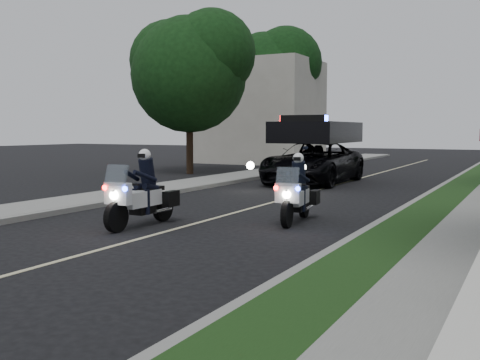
# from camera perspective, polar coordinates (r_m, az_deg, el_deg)

# --- Properties ---
(ground) EXTENTS (120.00, 120.00, 0.00)m
(ground) POSITION_cam_1_polar(r_m,az_deg,el_deg) (11.88, -10.55, -6.04)
(ground) COLOR black
(ground) RESTS_ON ground
(curb_right) EXTENTS (0.20, 60.00, 0.15)m
(curb_right) POSITION_cam_1_polar(r_m,az_deg,el_deg) (19.48, 18.44, -1.63)
(curb_right) COLOR gray
(curb_right) RESTS_ON ground
(grass_verge) EXTENTS (1.20, 60.00, 0.16)m
(grass_verge) POSITION_cam_1_polar(r_m,az_deg,el_deg) (19.38, 20.48, -1.71)
(grass_verge) COLOR #193814
(grass_verge) RESTS_ON ground
(curb_left) EXTENTS (0.20, 60.00, 0.15)m
(curb_left) POSITION_cam_1_polar(r_m,az_deg,el_deg) (22.34, -2.77, -0.53)
(curb_left) COLOR gray
(curb_left) RESTS_ON ground
(sidewalk_left) EXTENTS (2.00, 60.00, 0.16)m
(sidewalk_left) POSITION_cam_1_polar(r_m,az_deg,el_deg) (22.92, -5.13, -0.39)
(sidewalk_left) COLOR gray
(sidewalk_left) RESTS_ON ground
(building_far) EXTENTS (8.00, 6.00, 7.00)m
(building_far) POSITION_cam_1_polar(r_m,az_deg,el_deg) (39.14, 1.82, 6.94)
(building_far) COLOR #A8A396
(building_far) RESTS_ON ground
(lane_marking) EXTENTS (0.12, 50.00, 0.01)m
(lane_marking) POSITION_cam_1_polar(r_m,az_deg,el_deg) (20.56, 7.10, -1.25)
(lane_marking) COLOR #BFB78C
(lane_marking) RESTS_ON ground
(police_moto_left) EXTENTS (0.78, 2.18, 1.84)m
(police_moto_left) POSITION_cam_1_polar(r_m,az_deg,el_deg) (13.50, -10.02, -4.68)
(police_moto_left) COLOR silver
(police_moto_left) RESTS_ON ground
(police_moto_right) EXTENTS (0.98, 2.11, 1.73)m
(police_moto_right) POSITION_cam_1_polar(r_m,az_deg,el_deg) (13.94, 5.78, -4.32)
(police_moto_right) COLOR silver
(police_moto_right) RESTS_ON ground
(police_suv) EXTENTS (3.00, 6.39, 3.09)m
(police_suv) POSITION_cam_1_polar(r_m,az_deg,el_deg) (24.14, 7.49, -0.32)
(police_suv) COLOR black
(police_suv) RESTS_ON ground
(bicycle) EXTENTS (0.76, 1.84, 0.94)m
(bicycle) POSITION_cam_1_polar(r_m,az_deg,el_deg) (28.85, 6.86, 0.58)
(bicycle) COLOR black
(bicycle) RESTS_ON ground
(cyclist) EXTENTS (0.59, 0.41, 1.56)m
(cyclist) POSITION_cam_1_polar(r_m,az_deg,el_deg) (28.85, 6.86, 0.58)
(cyclist) COLOR black
(cyclist) RESTS_ON ground
(tree_left_near) EXTENTS (6.17, 6.17, 9.93)m
(tree_left_near) POSITION_cam_1_polar(r_m,az_deg,el_deg) (29.11, -5.15, 0.64)
(tree_left_near) COLOR #133913
(tree_left_near) RESTS_ON ground
(tree_left_far) EXTENTS (8.18, 8.18, 11.08)m
(tree_left_far) POSITION_cam_1_polar(r_m,az_deg,el_deg) (39.22, 2.66, 1.82)
(tree_left_far) COLOR #103511
(tree_left_far) RESTS_ON ground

